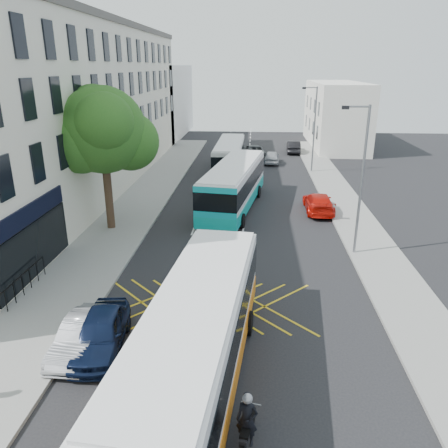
% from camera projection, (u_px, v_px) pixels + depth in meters
% --- Properties ---
extents(ground, '(120.00, 120.00, 0.00)m').
position_uv_depth(ground, '(229.00, 405.00, 13.63)').
color(ground, black).
rests_on(ground, ground).
extents(pavement_left, '(5.00, 70.00, 0.15)m').
position_uv_depth(pavement_left, '(112.00, 228.00, 28.22)').
color(pavement_left, gray).
rests_on(pavement_left, ground).
extents(pavement_right, '(3.00, 70.00, 0.15)m').
position_uv_depth(pavement_right, '(363.00, 234.00, 27.18)').
color(pavement_right, gray).
rests_on(pavement_right, ground).
extents(terrace_main, '(8.30, 45.00, 13.50)m').
position_uv_depth(terrace_main, '(74.00, 108.00, 35.19)').
color(terrace_main, beige).
rests_on(terrace_main, ground).
extents(terrace_far, '(8.00, 20.00, 10.00)m').
position_uv_depth(terrace_far, '(156.00, 101.00, 64.39)').
color(terrace_far, silver).
rests_on(terrace_far, ground).
extents(building_right, '(6.00, 18.00, 8.00)m').
position_uv_depth(building_right, '(335.00, 114.00, 56.55)').
color(building_right, silver).
rests_on(building_right, ground).
extents(street_tree, '(6.30, 5.70, 8.80)m').
position_uv_depth(street_tree, '(102.00, 131.00, 26.06)').
color(street_tree, '#382619').
rests_on(street_tree, pavement_left).
extents(lamp_near, '(1.45, 0.15, 8.00)m').
position_uv_depth(lamp_near, '(361.00, 174.00, 22.90)').
color(lamp_near, slate).
rests_on(lamp_near, pavement_right).
extents(lamp_far, '(1.45, 0.15, 8.00)m').
position_uv_depth(lamp_far, '(313.00, 125.00, 41.65)').
color(lamp_far, slate).
rests_on(lamp_far, pavement_right).
extents(railings, '(0.08, 5.60, 1.14)m').
position_uv_depth(railings, '(14.00, 292.00, 18.98)').
color(railings, black).
rests_on(railings, pavement_left).
extents(bus_near, '(3.78, 11.96, 3.31)m').
position_uv_depth(bus_near, '(197.00, 340.00, 13.89)').
color(bus_near, silver).
rests_on(bus_near, ground).
extents(bus_mid, '(4.50, 12.10, 3.32)m').
position_uv_depth(bus_mid, '(234.00, 185.00, 31.78)').
color(bus_mid, silver).
rests_on(bus_mid, ground).
extents(bus_far, '(2.82, 10.78, 3.02)m').
position_uv_depth(bus_far, '(230.00, 156.00, 42.89)').
color(bus_far, silver).
rests_on(bus_far, ground).
extents(motorbike, '(0.72, 2.02, 1.81)m').
position_uv_depth(motorbike, '(247.00, 422.00, 11.86)').
color(motorbike, black).
rests_on(motorbike, ground).
extents(parked_car_blue, '(2.11, 4.36, 1.43)m').
position_uv_depth(parked_car_blue, '(101.00, 332.00, 16.08)').
color(parked_car_blue, black).
rests_on(parked_car_blue, ground).
extents(parked_car_silver, '(1.43, 3.83, 1.25)m').
position_uv_depth(parked_car_silver, '(82.00, 335.00, 16.07)').
color(parked_car_silver, '#97999E').
rests_on(parked_car_silver, ground).
extents(red_hatchback, '(1.92, 4.70, 1.36)m').
position_uv_depth(red_hatchback, '(319.00, 203.00, 31.40)').
color(red_hatchback, red).
rests_on(red_hatchback, ground).
extents(distant_car_grey, '(3.04, 5.39, 1.42)m').
position_uv_depth(distant_car_grey, '(255.00, 152.00, 49.39)').
color(distant_car_grey, '#3D4044').
rests_on(distant_car_grey, ground).
extents(distant_car_silver, '(1.79, 4.05, 1.36)m').
position_uv_depth(distant_car_silver, '(272.00, 157.00, 47.07)').
color(distant_car_silver, '#A3A6AB').
rests_on(distant_car_silver, ground).
extents(distant_car_dark, '(1.65, 4.43, 1.45)m').
position_uv_depth(distant_car_dark, '(293.00, 147.00, 52.76)').
color(distant_car_dark, black).
rests_on(distant_car_dark, ground).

